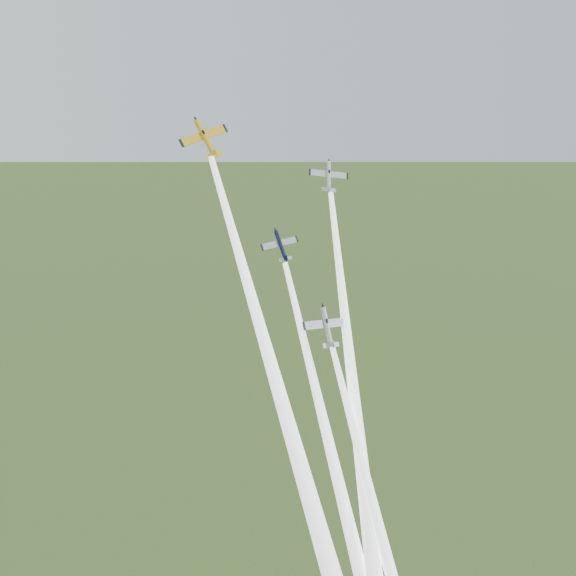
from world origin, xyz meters
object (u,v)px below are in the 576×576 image
object	(u,v)px
plane_yellow	(206,138)
plane_navy	(281,246)
plane_silver_low	(327,327)
plane_silver_right	(329,176)

from	to	relation	value
plane_yellow	plane_navy	bearing A→B (deg)	10.61
plane_yellow	plane_silver_low	size ratio (longest dim) A/B	0.93
plane_silver_low	plane_silver_right	bearing A→B (deg)	60.77
plane_silver_right	plane_silver_low	world-z (taller)	plane_silver_right
plane_navy	plane_silver_right	distance (m)	15.83
plane_yellow	plane_silver_right	xyz separation A→B (m)	(26.57, 3.48, -8.41)
plane_navy	plane_silver_low	world-z (taller)	plane_navy
plane_yellow	plane_navy	distance (m)	24.71
plane_yellow	plane_silver_low	xyz separation A→B (m)	(16.46, -9.77, -31.12)
plane_navy	plane_silver_right	xyz separation A→B (m)	(11.36, 1.34, 10.94)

